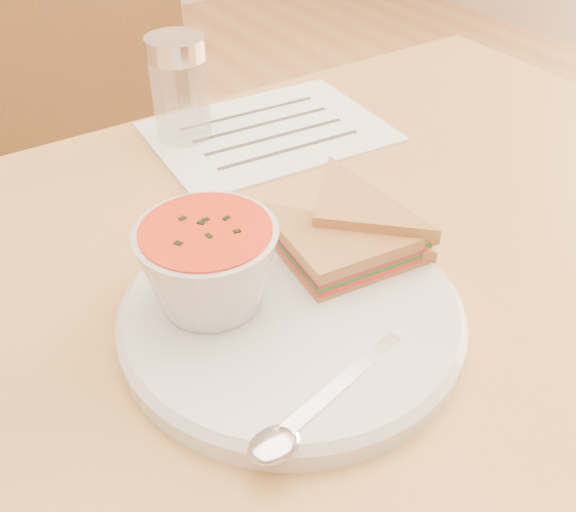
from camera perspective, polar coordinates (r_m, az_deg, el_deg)
dining_table at (r=0.86m, az=3.05°, el=-20.17°), size 1.00×0.70×0.75m
chair_far at (r=1.16m, az=-15.80°, el=2.64°), size 0.48×0.48×0.91m
plate at (r=0.50m, az=0.30°, el=-5.34°), size 0.34×0.34×0.02m
soup_bowl at (r=0.48m, az=-7.00°, el=-1.26°), size 0.12×0.12×0.07m
sandwich_half_a at (r=0.48m, az=2.72°, el=-3.29°), size 0.12×0.12×0.03m
sandwich_half_b at (r=0.53m, az=2.17°, el=2.02°), size 0.14×0.14×0.03m
spoon at (r=0.43m, az=3.71°, el=-12.22°), size 0.18×0.08×0.01m
paper_menu at (r=0.77m, az=-1.77°, el=10.98°), size 0.28×0.21×0.00m
condiment_shaker at (r=0.74m, az=-9.58°, el=14.38°), size 0.07×0.07×0.12m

